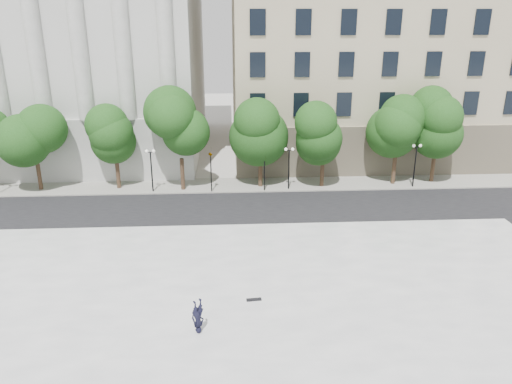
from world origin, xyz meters
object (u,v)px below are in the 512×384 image
person_lying (199,328)px  traffic_light_west (210,153)px  skateboard (254,300)px  traffic_light_east (265,151)px

person_lying → traffic_light_west: bearing=56.3°
traffic_light_west → person_lying: bearing=-90.0°
person_lying → skateboard: 3.91m
skateboard → person_lying: bearing=-141.7°
traffic_light_east → skateboard: bearing=-95.8°
traffic_light_west → traffic_light_east: (4.70, 0.00, 0.17)m
traffic_light_west → skateboard: bearing=-81.4°
traffic_light_west → person_lying: size_ratio=2.32×
traffic_light_west → traffic_light_east: 4.70m
traffic_light_west → skateboard: 19.06m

